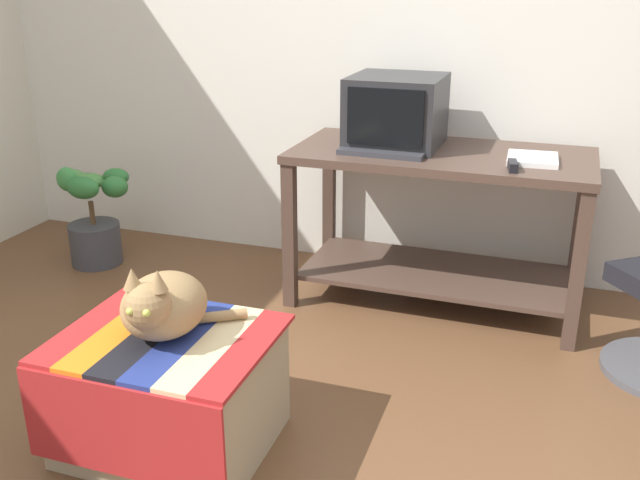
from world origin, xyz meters
The scene contains 10 objects.
back_wall centered at (0.00, 2.05, 1.30)m, with size 8.00×0.10×2.60m, color silver.
desk centered at (0.32, 1.60, 0.53)m, with size 1.41×0.69×0.77m.
tv_monitor centered at (0.08, 1.66, 0.93)m, with size 0.44×0.45×0.33m.
keyboard centered at (0.06, 1.45, 0.78)m, with size 0.40×0.15×0.02m, color #333338.
book centered at (0.73, 1.54, 0.78)m, with size 0.22×0.24×0.02m, color white.
ottoman_with_blanket centered at (-0.34, 0.14, 0.21)m, with size 0.71×0.59×0.42m.
cat centered at (-0.35, 0.15, 0.54)m, with size 0.39×0.40×0.29m.
potted_plant centered at (-1.59, 1.47, 0.27)m, with size 0.44×0.34×0.58m.
stapler centered at (0.66, 1.36, 0.79)m, with size 0.04×0.11×0.04m, color black.
pen centered at (0.77, 1.65, 0.77)m, with size 0.01×0.01×0.14m, color black.
Camera 1 is at (0.81, -1.67, 1.57)m, focal length 39.74 mm.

